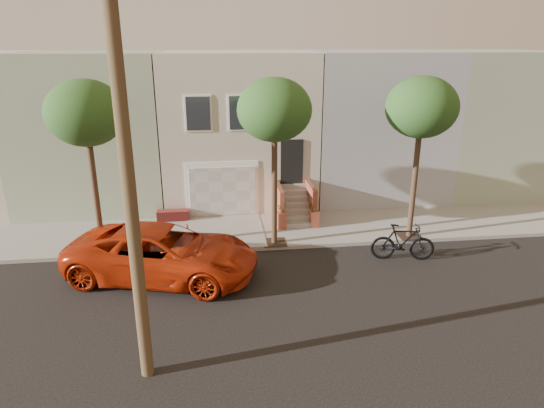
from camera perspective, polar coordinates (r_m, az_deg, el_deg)
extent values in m
plane|color=black|center=(15.13, -1.64, -11.24)|extent=(90.00, 90.00, 0.00)
cube|color=gray|center=(19.89, -3.12, -3.31)|extent=(40.00, 3.70, 0.15)
cube|color=#BFB3A3|center=(24.57, -4.25, 9.66)|extent=(7.00, 8.00, 7.00)
cube|color=#93A787|center=(25.18, -20.09, 8.80)|extent=(6.50, 8.00, 7.00)
cube|color=#979BA0|center=(25.81, 11.23, 9.81)|extent=(6.50, 8.00, 7.00)
cube|color=#93A787|center=(28.50, 23.93, 9.40)|extent=(6.50, 8.00, 7.00)
cube|color=white|center=(21.18, -5.97, 1.82)|extent=(3.20, 0.12, 2.50)
cube|color=silver|center=(21.15, -5.96, 1.52)|extent=(2.90, 0.06, 2.20)
cube|color=gray|center=(19.83, -5.72, -3.19)|extent=(3.20, 3.70, 0.02)
cube|color=maroon|center=(21.28, -11.79, -1.32)|extent=(1.40, 0.45, 0.44)
cube|color=black|center=(21.09, 2.40, 5.08)|extent=(1.00, 0.06, 2.00)
cube|color=#3F4751|center=(20.40, -8.87, 10.70)|extent=(1.00, 0.06, 1.40)
cube|color=white|center=(20.42, -8.86, 10.71)|extent=(1.15, 0.05, 1.55)
cube|color=#3F4751|center=(20.43, -3.73, 10.89)|extent=(1.00, 0.06, 1.40)
cube|color=white|center=(20.45, -3.73, 10.90)|extent=(1.15, 0.05, 1.55)
cube|color=#3F4751|center=(20.61, 1.37, 11.00)|extent=(1.00, 0.06, 1.40)
cube|color=white|center=(20.63, 1.36, 11.01)|extent=(1.15, 0.05, 1.55)
cube|color=gray|center=(20.11, 3.14, -2.52)|extent=(1.20, 0.28, 0.20)
cube|color=gray|center=(20.29, 3.01, -1.71)|extent=(1.20, 0.28, 0.20)
cube|color=gray|center=(20.48, 2.89, -0.91)|extent=(1.20, 0.28, 0.20)
cube|color=gray|center=(20.67, 2.76, -0.13)|extent=(1.20, 0.28, 0.20)
cube|color=gray|center=(20.87, 2.64, 0.64)|extent=(1.20, 0.28, 0.20)
cube|color=gray|center=(21.07, 2.52, 1.40)|extent=(1.20, 0.28, 0.20)
cube|color=gray|center=(21.28, 2.41, 2.14)|extent=(1.20, 0.28, 0.20)
cube|color=brown|center=(20.54, 0.84, 0.06)|extent=(0.18, 1.96, 1.60)
cube|color=brown|center=(20.77, 4.67, 0.21)|extent=(0.18, 1.96, 1.60)
cube|color=brown|center=(19.87, 1.18, -1.99)|extent=(0.35, 0.35, 0.70)
imported|color=#1B4819|center=(19.67, 1.19, -0.42)|extent=(0.40, 0.35, 0.45)
cube|color=brown|center=(20.11, 5.14, -1.81)|extent=(0.35, 0.35, 0.70)
imported|color=#1B4819|center=(19.91, 5.18, -0.26)|extent=(0.41, 0.35, 0.45)
cube|color=#2D2116|center=(18.99, -19.66, -5.32)|extent=(0.90, 0.90, 0.02)
cylinder|color=#322117|center=(18.27, -20.38, 0.69)|extent=(0.22, 0.22, 4.20)
ellipsoid|color=#1B4819|center=(17.62, -21.52, 10.15)|extent=(2.70, 2.57, 2.29)
cube|color=#2D2116|center=(18.62, 0.28, -4.62)|extent=(0.90, 0.90, 0.02)
cylinder|color=#322117|center=(17.88, 0.29, 1.54)|extent=(0.22, 0.22, 4.20)
ellipsoid|color=#1B4819|center=(17.22, 0.31, 11.26)|extent=(2.70, 2.57, 2.29)
cube|color=#2D2116|center=(20.02, 16.12, -3.67)|extent=(0.90, 0.90, 0.02)
cylinder|color=#322117|center=(19.34, 16.68, 2.07)|extent=(0.22, 0.22, 4.20)
ellipsoid|color=#1B4819|center=(18.72, 17.57, 11.03)|extent=(2.70, 2.57, 2.29)
cylinder|color=#483721|center=(10.32, -16.98, 3.46)|extent=(0.30, 0.30, 10.00)
imported|color=#B5290B|center=(16.40, -12.97, -5.76)|extent=(6.90, 4.52, 1.76)
imported|color=black|center=(17.94, 15.45, -4.44)|extent=(2.38, 1.06, 1.38)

